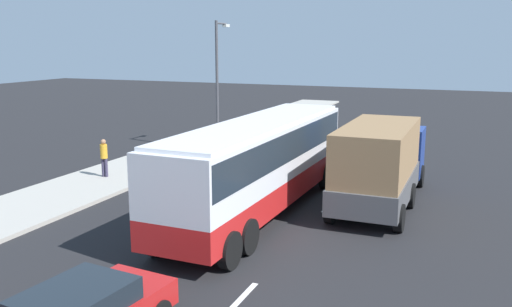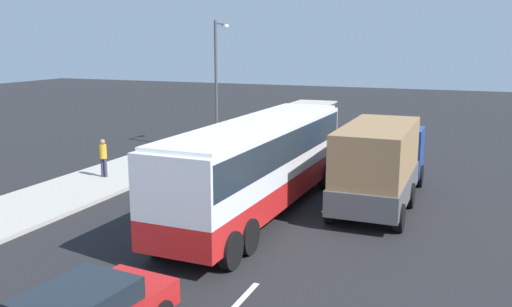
{
  "view_description": "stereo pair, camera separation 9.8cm",
  "coord_description": "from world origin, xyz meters",
  "px_view_note": "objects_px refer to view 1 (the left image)",
  "views": [
    {
      "loc": [
        -16.11,
        -7.3,
        6.26
      ],
      "look_at": [
        2.28,
        0.25,
        2.18
      ],
      "focal_mm": 38.42,
      "sensor_mm": 36.0,
      "label": 1
    },
    {
      "loc": [
        -16.15,
        -7.21,
        6.26
      ],
      "look_at": [
        2.28,
        0.25,
        2.18
      ],
      "focal_mm": 38.42,
      "sensor_mm": 36.0,
      "label": 2
    }
  ],
  "objects_px": {
    "cargo_truck": "(381,161)",
    "street_lamp": "(218,77)",
    "coach_bus": "(259,157)",
    "car_black_sedan": "(250,154)",
    "pedestrian_near_curb": "(104,155)"
  },
  "relations": [
    {
      "from": "coach_bus",
      "to": "cargo_truck",
      "type": "xyz_separation_m",
      "value": [
        2.99,
        -3.86,
        -0.41
      ]
    },
    {
      "from": "coach_bus",
      "to": "cargo_truck",
      "type": "bearing_deg",
      "value": -50.9
    },
    {
      "from": "pedestrian_near_curb",
      "to": "street_lamp",
      "type": "height_order",
      "value": "street_lamp"
    },
    {
      "from": "cargo_truck",
      "to": "street_lamp",
      "type": "xyz_separation_m",
      "value": [
        7.3,
        10.54,
        2.54
      ]
    },
    {
      "from": "car_black_sedan",
      "to": "street_lamp",
      "type": "distance_m",
      "value": 6.19
    },
    {
      "from": "cargo_truck",
      "to": "car_black_sedan",
      "type": "relative_size",
      "value": 1.96
    },
    {
      "from": "coach_bus",
      "to": "street_lamp",
      "type": "relative_size",
      "value": 1.68
    },
    {
      "from": "car_black_sedan",
      "to": "street_lamp",
      "type": "relative_size",
      "value": 0.57
    },
    {
      "from": "cargo_truck",
      "to": "car_black_sedan",
      "type": "bearing_deg",
      "value": 62.85
    },
    {
      "from": "car_black_sedan",
      "to": "pedestrian_near_curb",
      "type": "bearing_deg",
      "value": 133.06
    },
    {
      "from": "cargo_truck",
      "to": "street_lamp",
      "type": "bearing_deg",
      "value": 55.41
    },
    {
      "from": "coach_bus",
      "to": "street_lamp",
      "type": "xyz_separation_m",
      "value": [
        10.3,
        6.68,
        2.13
      ]
    },
    {
      "from": "car_black_sedan",
      "to": "pedestrian_near_curb",
      "type": "distance_m",
      "value": 7.01
    },
    {
      "from": "coach_bus",
      "to": "cargo_truck",
      "type": "distance_m",
      "value": 4.9
    },
    {
      "from": "cargo_truck",
      "to": "pedestrian_near_curb",
      "type": "bearing_deg",
      "value": 94.32
    }
  ]
}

